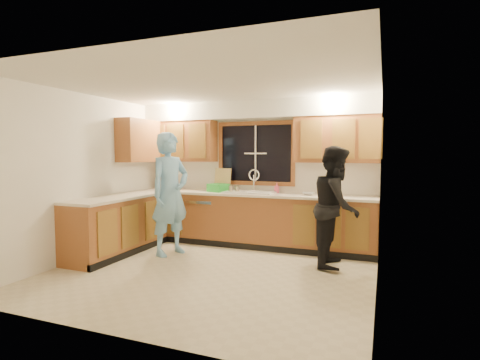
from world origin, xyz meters
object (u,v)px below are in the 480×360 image
at_px(man, 170,194).
at_px(soap_bottle, 277,188).
at_px(dishwasher, 206,219).
at_px(sink, 250,196).
at_px(bowl, 308,194).
at_px(woman, 336,206).
at_px(dish_crate, 218,188).
at_px(stove, 92,232).
at_px(knife_block, 164,182).

distance_m(man, soap_bottle, 1.84).
bearing_deg(dishwasher, man, -98.17).
height_order(sink, bowl, sink).
height_order(woman, dish_crate, woman).
bearing_deg(stove, man, 45.84).
relative_size(stove, woman, 0.53).
height_order(soap_bottle, bowl, soap_bottle).
distance_m(stove, bowl, 3.37).
bearing_deg(stove, knife_block, 89.92).
bearing_deg(man, sink, -25.96).
relative_size(sink, dish_crate, 2.84).
xyz_separation_m(stove, dish_crate, (1.20, 1.80, 0.54)).
bearing_deg(dishwasher, bowl, -0.22).
distance_m(dishwasher, bowl, 1.93).
distance_m(man, bowl, 2.22).
distance_m(sink, dishwasher, 0.96).
relative_size(stove, knife_block, 3.67).
bearing_deg(stove, sink, 45.39).
distance_m(woman, bowl, 0.85).
bearing_deg(stove, dishwasher, 62.31).
relative_size(man, woman, 1.13).
distance_m(woman, soap_bottle, 1.42).
relative_size(stove, bowl, 4.51).
xyz_separation_m(man, bowl, (2.00, 0.97, -0.02)).
bearing_deg(woman, stove, 107.86).
relative_size(dishwasher, stove, 0.91).
relative_size(man, dish_crate, 6.37).
height_order(dishwasher, knife_block, knife_block).
xyz_separation_m(stove, man, (0.81, 0.83, 0.52)).
bearing_deg(soap_bottle, bowl, -19.24).
relative_size(woman, knife_block, 6.94).
xyz_separation_m(man, woman, (2.52, 0.31, -0.11)).
bearing_deg(soap_bottle, sink, -156.51).
xyz_separation_m(dishwasher, knife_block, (-0.95, 0.13, 0.63)).
distance_m(woman, knife_block, 3.43).
height_order(woman, knife_block, woman).
bearing_deg(woman, sink, 64.99).
xyz_separation_m(dishwasher, bowl, (1.86, -0.01, 0.53)).
distance_m(knife_block, dish_crate, 1.21).
height_order(stove, knife_block, knife_block).
distance_m(man, woman, 2.55).
distance_m(stove, knife_block, 2.02).
relative_size(sink, soap_bottle, 4.94).
distance_m(sink, dish_crate, 0.61).
relative_size(dishwasher, knife_block, 3.34).
xyz_separation_m(sink, knife_block, (-1.80, 0.11, 0.18)).
xyz_separation_m(sink, woman, (1.53, -0.68, -0.01)).
bearing_deg(dish_crate, sink, 1.92).
bearing_deg(man, dishwasher, 10.85).
distance_m(dishwasher, soap_bottle, 1.42).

